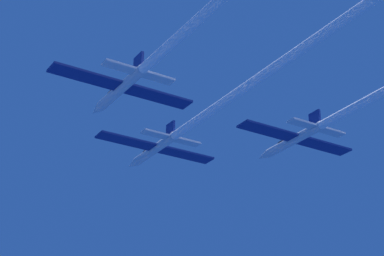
# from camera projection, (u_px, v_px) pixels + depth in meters

# --- Properties ---
(jet_lead) EXTENTS (19.49, 72.47, 3.23)m
(jet_lead) POSITION_uv_depth(u_px,v_px,m) (239.00, 91.00, 89.38)
(jet_lead) COLOR silver
(jet_left_wing) EXTENTS (19.49, 70.32, 3.23)m
(jet_left_wing) POSITION_uv_depth(u_px,v_px,m) (213.00, 6.00, 72.37)
(jet_left_wing) COLOR silver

